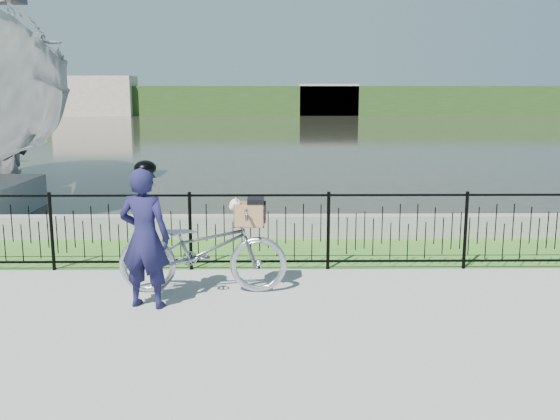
{
  "coord_description": "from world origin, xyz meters",
  "views": [
    {
      "loc": [
        0.19,
        -7.21,
        2.58
      ],
      "look_at": [
        0.29,
        1.0,
        1.0
      ],
      "focal_mm": 40.0,
      "sensor_mm": 36.0,
      "label": 1
    }
  ],
  "objects": [
    {
      "name": "cyclist",
      "position": [
        -1.33,
        0.03,
        0.88
      ],
      "size": [
        0.7,
        0.54,
        1.78
      ],
      "color": "#151437",
      "rests_on": "ground"
    },
    {
      "name": "far_building_right",
      "position": [
        6.0,
        58.5,
        1.6
      ],
      "size": [
        6.0,
        3.0,
        3.2
      ],
      "primitive_type": "cube",
      "color": "#AFA08D",
      "rests_on": "ground"
    },
    {
      "name": "far_treeline",
      "position": [
        0.0,
        60.0,
        1.5
      ],
      "size": [
        120.0,
        6.0,
        3.0
      ],
      "primitive_type": "cube",
      "color": "#29471B",
      "rests_on": "ground"
    },
    {
      "name": "grass_strip",
      "position": [
        0.0,
        2.6,
        0.0
      ],
      "size": [
        60.0,
        2.0,
        0.01
      ],
      "primitive_type": "cube",
      "color": "#3B7224",
      "rests_on": "ground"
    },
    {
      "name": "quay_wall",
      "position": [
        0.0,
        3.6,
        0.2
      ],
      "size": [
        60.0,
        0.3,
        0.4
      ],
      "primitive_type": "cube",
      "color": "gray",
      "rests_on": "ground"
    },
    {
      "name": "far_building_left",
      "position": [
        -18.0,
        58.0,
        2.0
      ],
      "size": [
        8.0,
        4.0,
        4.0
      ],
      "primitive_type": "cube",
      "color": "#AFA08D",
      "rests_on": "ground"
    },
    {
      "name": "bicycle_rig",
      "position": [
        -0.7,
        0.59,
        0.58
      ],
      "size": [
        2.16,
        0.75,
        1.25
      ],
      "color": "#A3A8AE",
      "rests_on": "ground"
    },
    {
      "name": "water",
      "position": [
        0.0,
        33.0,
        0.0
      ],
      "size": [
        120.0,
        120.0,
        0.0
      ],
      "primitive_type": "plane",
      "color": "#27271D",
      "rests_on": "ground"
    },
    {
      "name": "fence",
      "position": [
        0.0,
        1.6,
        0.58
      ],
      "size": [
        14.0,
        0.06,
        1.15
      ],
      "primitive_type": null,
      "color": "black",
      "rests_on": "ground"
    },
    {
      "name": "ground",
      "position": [
        0.0,
        0.0,
        0.0
      ],
      "size": [
        120.0,
        120.0,
        0.0
      ],
      "primitive_type": "plane",
      "color": "gray",
      "rests_on": "ground"
    }
  ]
}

